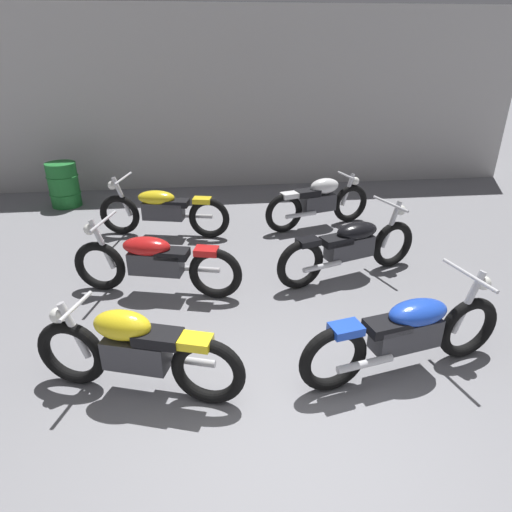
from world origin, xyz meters
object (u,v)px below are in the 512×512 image
object	(u,v)px
motorcycle_right_row_0	(407,332)
motorcycle_right_row_2	(319,201)
motorcycle_right_row_1	(350,246)
motorcycle_left_row_2	(163,210)
motorcycle_left_row_1	(155,261)
motorcycle_left_row_0	(135,350)
oil_drum	(64,185)

from	to	relation	value
motorcycle_right_row_0	motorcycle_right_row_2	distance (m)	3.84
motorcycle_right_row_0	motorcycle_right_row_1	distance (m)	1.98
motorcycle_left_row_2	motorcycle_right_row_2	xyz separation A→B (m)	(2.62, 0.11, 0.01)
motorcycle_left_row_1	motorcycle_left_row_0	bearing A→B (deg)	-90.38
motorcycle_left_row_2	motorcycle_right_row_2	size ratio (longest dim) A/B	1.11
motorcycle_right_row_2	motorcycle_left_row_2	bearing A→B (deg)	-177.65
motorcycle_left_row_2	oil_drum	distance (m)	2.66
motorcycle_left_row_2	motorcycle_right_row_0	bearing A→B (deg)	-55.89
motorcycle_right_row_2	oil_drum	world-z (taller)	motorcycle_right_row_2
motorcycle_right_row_1	oil_drum	bearing A→B (deg)	142.78
motorcycle_right_row_1	motorcycle_left_row_2	bearing A→B (deg)	146.05
motorcycle_right_row_1	oil_drum	size ratio (longest dim) A/B	2.46
motorcycle_left_row_0	oil_drum	world-z (taller)	motorcycle_left_row_0
motorcycle_left_row_1	motorcycle_left_row_2	distance (m)	1.92
motorcycle_right_row_2	oil_drum	size ratio (longest dim) A/B	2.26
motorcycle_left_row_1	motorcycle_right_row_2	xyz separation A→B (m)	(2.58, 2.03, 0.01)
motorcycle_left_row_2	motorcycle_right_row_1	distance (m)	3.13
motorcycle_left_row_1	motorcycle_left_row_2	bearing A→B (deg)	91.26
motorcycle_right_row_2	motorcycle_left_row_1	bearing A→B (deg)	-141.79
motorcycle_left_row_0	motorcycle_right_row_0	xyz separation A→B (m)	(2.49, -0.00, -0.01)
motorcycle_left_row_2	motorcycle_right_row_2	distance (m)	2.62
motorcycle_left_row_1	motorcycle_left_row_2	world-z (taller)	same
motorcycle_right_row_0	oil_drum	world-z (taller)	motorcycle_right_row_0
motorcycle_right_row_2	oil_drum	distance (m)	4.91
motorcycle_right_row_1	motorcycle_left_row_0	bearing A→B (deg)	-142.32
oil_drum	motorcycle_right_row_2	bearing A→B (deg)	-19.51
motorcycle_left_row_2	motorcycle_left_row_0	bearing A→B (deg)	-89.53
motorcycle_left_row_2	motorcycle_right_row_1	size ratio (longest dim) A/B	1.02
motorcycle_left_row_1	motorcycle_right_row_1	size ratio (longest dim) A/B	1.02
motorcycle_left_row_0	motorcycle_right_row_0	bearing A→B (deg)	-0.01
motorcycle_left_row_1	oil_drum	xyz separation A→B (m)	(-2.05, 3.67, -0.03)
motorcycle_left_row_0	oil_drum	xyz separation A→B (m)	(-2.04, 5.47, -0.03)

